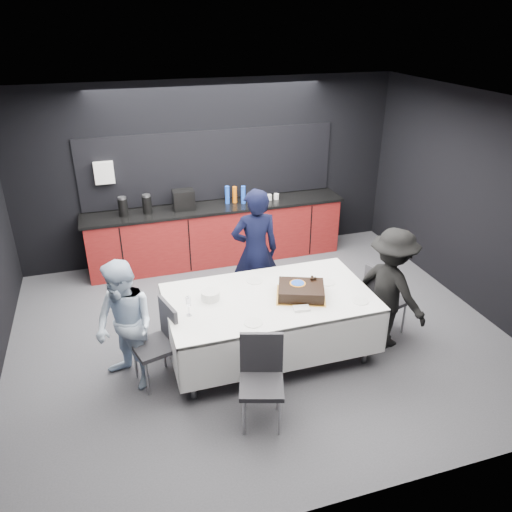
% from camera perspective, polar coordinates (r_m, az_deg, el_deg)
% --- Properties ---
extents(ground, '(6.00, 6.00, 0.00)m').
position_cam_1_polar(ground, '(6.39, 0.27, -8.86)').
color(ground, '#46474C').
rests_on(ground, ground).
extents(room_shell, '(6.04, 5.04, 2.82)m').
position_cam_1_polar(room_shell, '(5.53, 0.31, 7.09)').
color(room_shell, white).
rests_on(room_shell, ground).
extents(kitchenette, '(4.10, 0.64, 2.05)m').
position_cam_1_polar(kitchenette, '(8.00, -4.64, 3.11)').
color(kitchenette, maroon).
rests_on(kitchenette, ground).
extents(party_table, '(2.32, 1.32, 0.78)m').
position_cam_1_polar(party_table, '(5.72, 1.50, -5.80)').
color(party_table, '#99999E').
rests_on(party_table, ground).
extents(cake_assembly, '(0.67, 0.61, 0.17)m').
position_cam_1_polar(cake_assembly, '(5.63, 5.17, -3.99)').
color(cake_assembly, gold).
rests_on(cake_assembly, party_table).
extents(plate_stack, '(0.21, 0.21, 0.10)m').
position_cam_1_polar(plate_stack, '(5.58, -5.22, -4.49)').
color(plate_stack, white).
rests_on(plate_stack, party_table).
extents(loose_plate_near, '(0.19, 0.19, 0.01)m').
position_cam_1_polar(loose_plate_near, '(5.18, -0.29, -7.64)').
color(loose_plate_near, white).
rests_on(loose_plate_near, party_table).
extents(loose_plate_right_a, '(0.18, 0.18, 0.01)m').
position_cam_1_polar(loose_plate_right_a, '(5.97, 8.18, -3.01)').
color(loose_plate_right_a, white).
rests_on(loose_plate_right_a, party_table).
extents(loose_plate_right_b, '(0.18, 0.18, 0.01)m').
position_cam_1_polar(loose_plate_right_b, '(5.66, 11.83, -5.05)').
color(loose_plate_right_b, white).
rests_on(loose_plate_right_b, party_table).
extents(loose_plate_far, '(0.20, 0.20, 0.01)m').
position_cam_1_polar(loose_plate_far, '(5.95, -0.15, -2.83)').
color(loose_plate_far, white).
rests_on(loose_plate_far, party_table).
extents(fork_pile, '(0.19, 0.13, 0.03)m').
position_cam_1_polar(fork_pile, '(5.42, 5.22, -5.99)').
color(fork_pile, white).
rests_on(fork_pile, party_table).
extents(champagne_flute, '(0.06, 0.06, 0.22)m').
position_cam_1_polar(champagne_flute, '(5.27, -7.75, -5.28)').
color(champagne_flute, white).
rests_on(champagne_flute, party_table).
extents(chair_left, '(0.52, 0.52, 0.92)m').
position_cam_1_polar(chair_left, '(5.49, -10.86, -9.16)').
color(chair_left, '#28282D').
rests_on(chair_left, ground).
extents(chair_right, '(0.52, 0.52, 0.92)m').
position_cam_1_polar(chair_right, '(6.32, 14.25, -4.46)').
color(chair_right, '#28282D').
rests_on(chair_right, ground).
extents(chair_near, '(0.53, 0.53, 0.92)m').
position_cam_1_polar(chair_near, '(4.93, 0.63, -13.26)').
color(chair_near, '#28282D').
rests_on(chair_near, ground).
extents(person_center, '(0.65, 0.44, 1.72)m').
position_cam_1_polar(person_center, '(6.48, -0.09, 0.50)').
color(person_center, black).
rests_on(person_center, ground).
extents(person_left, '(0.86, 0.90, 1.46)m').
position_cam_1_polar(person_left, '(5.40, -14.74, -7.78)').
color(person_left, silver).
rests_on(person_left, ground).
extents(person_right, '(0.85, 1.10, 1.50)m').
position_cam_1_polar(person_right, '(6.05, 15.12, -3.65)').
color(person_right, black).
rests_on(person_right, ground).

